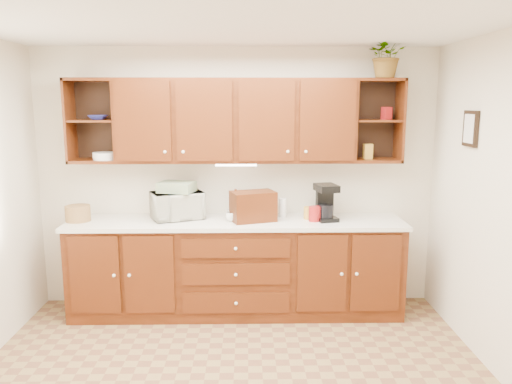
{
  "coord_description": "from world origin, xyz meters",
  "views": [
    {
      "loc": [
        0.11,
        -3.26,
        2.08
      ],
      "look_at": [
        0.19,
        1.15,
        1.27
      ],
      "focal_mm": 35.0,
      "sensor_mm": 36.0,
      "label": 1
    }
  ],
  "objects_px": {
    "microwave": "(177,205)",
    "bread_box": "(253,206)",
    "potted_plant": "(387,55)",
    "coffee_maker": "(326,203)"
  },
  "relations": [
    {
      "from": "microwave",
      "to": "bread_box",
      "type": "distance_m",
      "value": 0.75
    },
    {
      "from": "bread_box",
      "to": "potted_plant",
      "type": "relative_size",
      "value": 0.97
    },
    {
      "from": "potted_plant",
      "to": "coffee_maker",
      "type": "bearing_deg",
      "value": -172.47
    },
    {
      "from": "coffee_maker",
      "to": "potted_plant",
      "type": "xyz_separation_m",
      "value": [
        0.55,
        0.07,
        1.39
      ]
    },
    {
      "from": "microwave",
      "to": "bread_box",
      "type": "height_order",
      "value": "bread_box"
    },
    {
      "from": "potted_plant",
      "to": "microwave",
      "type": "bearing_deg",
      "value": 179.96
    },
    {
      "from": "bread_box",
      "to": "coffee_maker",
      "type": "height_order",
      "value": "coffee_maker"
    },
    {
      "from": "bread_box",
      "to": "coffee_maker",
      "type": "bearing_deg",
      "value": -15.62
    },
    {
      "from": "coffee_maker",
      "to": "potted_plant",
      "type": "bearing_deg",
      "value": -5.23
    },
    {
      "from": "coffee_maker",
      "to": "potted_plant",
      "type": "relative_size",
      "value": 0.83
    }
  ]
}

